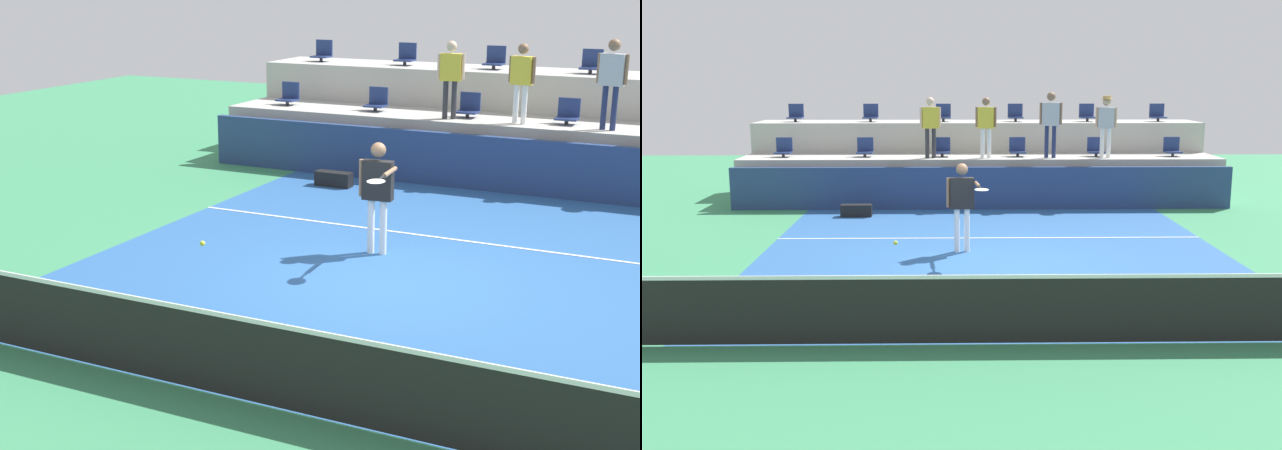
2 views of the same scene
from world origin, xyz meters
TOP-DOWN VIEW (x-y plane):
  - ground_plane at (0.00, 0.00)m, footprint 40.00×40.00m
  - court_inner_paint at (0.00, 1.00)m, footprint 9.00×10.00m
  - court_service_line at (0.00, 2.40)m, footprint 9.00×0.06m
  - tennis_net at (0.00, -4.00)m, footprint 10.48×0.08m
  - sponsor_backboard at (0.00, 6.00)m, footprint 13.00×0.16m
  - seating_tier_lower at (0.00, 7.30)m, footprint 13.00×1.80m
  - seating_tier_upper at (0.00, 9.10)m, footprint 13.00×1.80m
  - stadium_chair_lower_far_left at (-5.36, 7.23)m, footprint 0.44×0.40m
  - stadium_chair_lower_left at (-3.15, 7.23)m, footprint 0.44×0.40m
  - stadium_chair_lower_mid_left at (-1.04, 7.23)m, footprint 0.44×0.40m
  - stadium_chair_lower_mid_right at (1.02, 7.23)m, footprint 0.44×0.40m
  - stadium_chair_lower_right at (3.18, 7.23)m, footprint 0.44×0.40m
  - stadium_chair_lower_far_right at (5.29, 7.23)m, footprint 0.44×0.40m
  - stadium_chair_upper_far_left at (-5.37, 9.03)m, footprint 0.44×0.40m
  - stadium_chair_upper_left at (-3.16, 9.03)m, footprint 0.44×0.40m
  - stadium_chair_upper_mid_left at (-1.02, 9.03)m, footprint 0.44×0.40m
  - stadium_chair_upper_mid_right at (1.12, 9.03)m, footprint 0.44×0.40m
  - stadium_chair_upper_right at (3.24, 9.03)m, footprint 0.44×0.40m
  - stadium_chair_upper_far_right at (5.34, 9.03)m, footprint 0.44×0.40m
  - tennis_player at (-0.60, 1.13)m, footprint 0.79×1.19m
  - spectator_leaning_on_rail at (-1.35, 6.85)m, footprint 0.57×0.25m
  - spectator_in_white at (0.13, 6.85)m, footprint 0.57×0.26m
  - spectator_in_grey at (1.87, 6.85)m, footprint 0.61×0.27m
  - spectator_with_hat at (3.35, 6.85)m, footprint 0.57×0.44m
  - tennis_ball at (-1.68, -2.03)m, footprint 0.07×0.07m
  - equipment_bag at (-3.15, 4.99)m, footprint 0.76×0.28m

SIDE VIEW (x-z plane):
  - ground_plane at x=0.00m, z-range 0.00..0.00m
  - court_inner_paint at x=0.00m, z-range 0.00..0.01m
  - court_service_line at x=0.00m, z-range 0.01..0.01m
  - equipment_bag at x=-3.15m, z-range 0.00..0.30m
  - tennis_net at x=0.00m, z-range -0.04..1.03m
  - sponsor_backboard at x=0.00m, z-range 0.00..1.10m
  - seating_tier_lower at x=0.00m, z-range 0.00..1.25m
  - tennis_ball at x=-1.68m, z-range 0.86..0.93m
  - seating_tier_upper at x=0.00m, z-range 0.00..2.10m
  - tennis_player at x=-0.60m, z-range 0.20..1.95m
  - stadium_chair_lower_far_left at x=-5.36m, z-range 1.20..1.72m
  - stadium_chair_lower_left at x=-3.15m, z-range 1.20..1.72m
  - stadium_chair_lower_mid_left at x=-1.04m, z-range 1.20..1.72m
  - stadium_chair_lower_mid_right at x=1.02m, z-range 1.20..1.72m
  - stadium_chair_lower_right at x=3.18m, z-range 1.20..1.72m
  - stadium_chair_lower_far_right at x=5.29m, z-range 1.20..1.72m
  - spectator_in_white at x=0.13m, z-range 1.41..3.01m
  - spectator_leaning_on_rail at x=-1.35m, z-range 1.41..3.02m
  - spectator_with_hat at x=3.35m, z-range 1.43..3.08m
  - spectator_in_grey at x=1.87m, z-range 1.44..3.18m
  - stadium_chair_upper_far_left at x=-5.37m, z-range 2.05..2.57m
  - stadium_chair_upper_left at x=-3.16m, z-range 2.05..2.57m
  - stadium_chair_upper_mid_left at x=-1.02m, z-range 2.05..2.57m
  - stadium_chair_upper_mid_right at x=1.12m, z-range 2.05..2.57m
  - stadium_chair_upper_right at x=3.24m, z-range 2.05..2.57m
  - stadium_chair_upper_far_right at x=5.34m, z-range 2.05..2.57m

